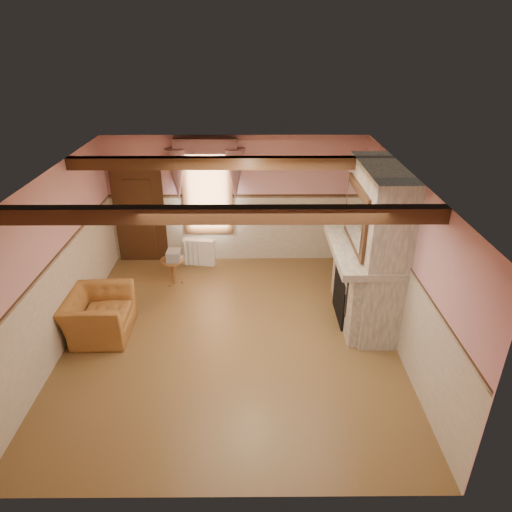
{
  "coord_description": "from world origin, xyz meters",
  "views": [
    {
      "loc": [
        0.38,
        -6.38,
        4.72
      ],
      "look_at": [
        0.43,
        0.8,
        1.14
      ],
      "focal_mm": 32.0,
      "sensor_mm": 36.0,
      "label": 1
    }
  ],
  "objects_px": {
    "side_table": "(173,271)",
    "radiator": "(199,252)",
    "armchair": "(99,315)",
    "bowl": "(366,249)",
    "oil_lamp": "(361,233)",
    "mantel_clock": "(355,225)"
  },
  "relations": [
    {
      "from": "radiator",
      "to": "bowl",
      "type": "height_order",
      "value": "bowl"
    },
    {
      "from": "armchair",
      "to": "bowl",
      "type": "bearing_deg",
      "value": -87.58
    },
    {
      "from": "oil_lamp",
      "to": "armchair",
      "type": "bearing_deg",
      "value": -170.99
    },
    {
      "from": "side_table",
      "to": "oil_lamp",
      "type": "xyz_separation_m",
      "value": [
        3.51,
        -1.02,
        1.29
      ]
    },
    {
      "from": "bowl",
      "to": "armchair",
      "type": "bearing_deg",
      "value": -176.47
    },
    {
      "from": "side_table",
      "to": "armchair",
      "type": "bearing_deg",
      "value": -119.76
    },
    {
      "from": "radiator",
      "to": "oil_lamp",
      "type": "xyz_separation_m",
      "value": [
        3.07,
        -1.88,
        1.26
      ]
    },
    {
      "from": "mantel_clock",
      "to": "armchair",
      "type": "bearing_deg",
      "value": -165.23
    },
    {
      "from": "radiator",
      "to": "mantel_clock",
      "type": "relative_size",
      "value": 2.92
    },
    {
      "from": "armchair",
      "to": "oil_lamp",
      "type": "relative_size",
      "value": 4.16
    },
    {
      "from": "mantel_clock",
      "to": "oil_lamp",
      "type": "relative_size",
      "value": 0.86
    },
    {
      "from": "armchair",
      "to": "radiator",
      "type": "height_order",
      "value": "armchair"
    },
    {
      "from": "armchair",
      "to": "mantel_clock",
      "type": "distance_m",
      "value": 4.79
    },
    {
      "from": "mantel_clock",
      "to": "oil_lamp",
      "type": "xyz_separation_m",
      "value": [
        0.0,
        -0.47,
        0.04
      ]
    },
    {
      "from": "side_table",
      "to": "oil_lamp",
      "type": "height_order",
      "value": "oil_lamp"
    },
    {
      "from": "bowl",
      "to": "oil_lamp",
      "type": "relative_size",
      "value": 1.27
    },
    {
      "from": "side_table",
      "to": "radiator",
      "type": "distance_m",
      "value": 0.96
    },
    {
      "from": "side_table",
      "to": "radiator",
      "type": "height_order",
      "value": "radiator"
    },
    {
      "from": "radiator",
      "to": "oil_lamp",
      "type": "relative_size",
      "value": 2.5
    },
    {
      "from": "radiator",
      "to": "mantel_clock",
      "type": "bearing_deg",
      "value": -16.1
    },
    {
      "from": "bowl",
      "to": "mantel_clock",
      "type": "height_order",
      "value": "mantel_clock"
    },
    {
      "from": "armchair",
      "to": "side_table",
      "type": "height_order",
      "value": "armchair"
    }
  ]
}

